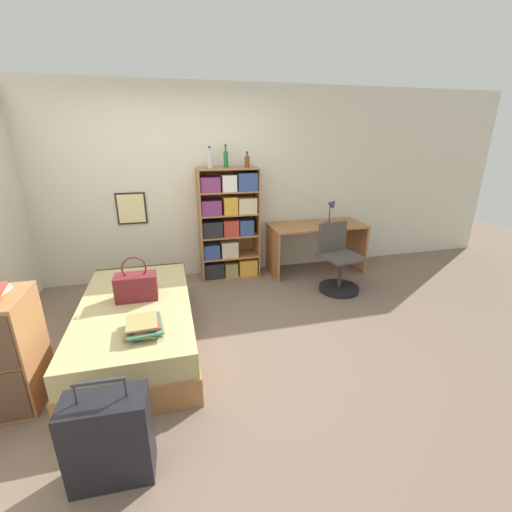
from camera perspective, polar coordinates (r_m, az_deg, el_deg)
name	(u,v)px	position (r m, az deg, el deg)	size (l,w,h in m)	color
ground_plane	(204,336)	(3.65, -8.59, -13.00)	(14.00, 14.00, 0.00)	#756051
wall_back	(185,185)	(4.86, -11.74, 11.49)	(10.00, 0.09, 2.60)	beige
bed	(138,323)	(3.56, -19.09, -10.52)	(1.03, 1.95, 0.47)	#A36B3D
handbag	(136,286)	(3.45, -19.34, -4.74)	(0.38, 0.21, 0.43)	maroon
book_stack_on_bed	(144,326)	(2.91, -18.13, -11.01)	(0.31, 0.38, 0.10)	#334C84
suitcase	(110,438)	(2.41, -23.22, -26.15)	(0.48, 0.26, 0.70)	black
bookcase	(228,225)	(4.80, -4.67, 5.10)	(0.81, 0.36, 1.54)	#A36B3D
bottle_green	(210,160)	(4.63, -7.69, 15.59)	(0.07, 0.07, 0.27)	#B7BCC1
bottle_brown	(226,159)	(4.69, -5.05, 15.84)	(0.06, 0.06, 0.29)	#1E6B2D
bottle_clear	(247,161)	(4.70, -1.49, 15.50)	(0.07, 0.07, 0.21)	brown
desk	(316,238)	(5.12, 10.04, 2.98)	(1.38, 0.63, 0.72)	#A36B3D
desk_lamp	(332,207)	(5.11, 12.59, 7.97)	(0.20, 0.15, 0.38)	navy
desk_chair	(338,270)	(4.61, 13.51, -2.26)	(0.55, 0.55, 0.88)	black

